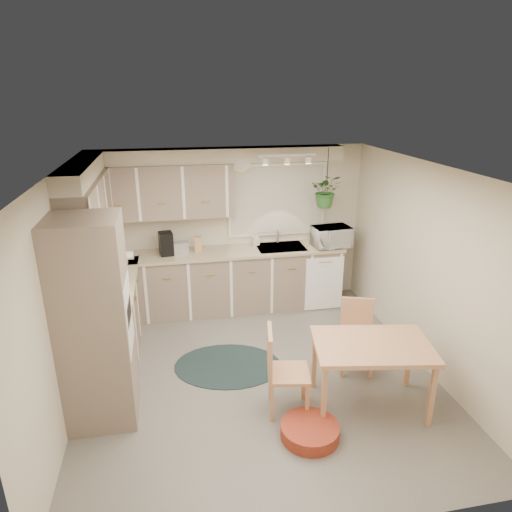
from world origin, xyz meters
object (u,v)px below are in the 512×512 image
Objects in this scene: dining_table at (370,375)px; chair_left at (289,371)px; braided_rug at (228,365)px; pet_bed at (310,431)px; chair_back at (357,338)px; microwave at (331,234)px.

dining_table is 1.27× the size of chair_left.
pet_bed reaches higher than braided_rug.
chair_left is 1.14m from braided_rug.
pet_bed is (0.61, -1.35, 0.06)m from braided_rug.
chair_back reaches higher than braided_rug.
microwave is (1.26, 2.35, 0.66)m from chair_left.
microwave is at bearing -81.93° from chair_back.
chair_left is at bearing 102.74° from pet_bed.
chair_back is 1.37m from pet_bed.
pet_bed is (-0.74, -0.35, -0.30)m from dining_table.
chair_back is 1.51× the size of pet_bed.
microwave is (1.16, 2.79, 1.06)m from pet_bed.
chair_left is 1.08× the size of chair_back.
chair_back is at bearing 129.88° from chair_left.
chair_back reaches higher than pet_bed.
chair_back is at bearing 48.65° from pet_bed.
braided_rug is 2.28× the size of pet_bed.
chair_back is (0.13, 0.64, 0.06)m from dining_table.
pet_bed is at bearing 65.95° from chair_back.
pet_bed is at bearing -118.85° from microwave.
chair_left reaches higher than dining_table.
braided_rug is (-1.36, 1.00, -0.36)m from dining_table.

